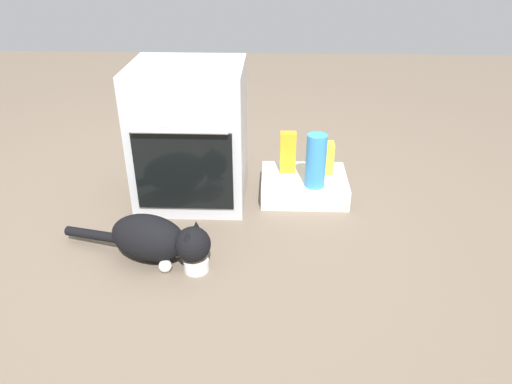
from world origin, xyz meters
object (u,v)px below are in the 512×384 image
cat (156,239)px  juice_carton (288,152)px  oven (190,135)px  water_bottle (316,161)px  snack_bag (323,158)px  pantry_cabinet (304,185)px  food_bowl (196,264)px

cat → juice_carton: bearing=67.3°
oven → cat: bearing=-97.3°
juice_carton → water_bottle: water_bottle is taller
water_bottle → snack_bag: bearing=72.4°
snack_bag → water_bottle: 0.19m
oven → water_bottle: (0.68, -0.06, -0.11)m
pantry_cabinet → cat: (-0.71, -0.67, 0.06)m
pantry_cabinet → juice_carton: size_ratio=2.03×
food_bowl → cat: (-0.19, 0.06, 0.09)m
water_bottle → food_bowl: bearing=-133.0°
food_bowl → water_bottle: bearing=47.0°
snack_bag → water_bottle: water_bottle is taller
cat → pantry_cabinet: bearing=60.6°
pantry_cabinet → snack_bag: size_ratio=2.71×
cat → snack_bag: bearing=59.2°
snack_bag → water_bottle: bearing=-107.6°
cat → water_bottle: (0.76, 0.55, 0.15)m
pantry_cabinet → snack_bag: snack_bag is taller
pantry_cabinet → oven: bearing=-175.8°
food_bowl → water_bottle: (0.57, 0.61, 0.24)m
oven → water_bottle: size_ratio=2.55×
cat → snack_bag: (0.82, 0.73, 0.09)m
snack_bag → pantry_cabinet: bearing=-149.2°
oven → food_bowl: bearing=-80.8°
oven → snack_bag: oven is taller
juice_carton → pantry_cabinet: bearing=-33.2°
food_bowl → snack_bag: snack_bag is taller
snack_bag → cat: bearing=-138.3°
pantry_cabinet → water_bottle: bearing=-66.0°
food_bowl → oven: bearing=99.2°
oven → pantry_cabinet: oven is taller
food_bowl → snack_bag: bearing=51.5°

